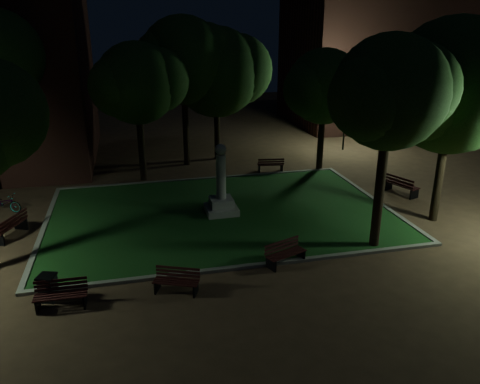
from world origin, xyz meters
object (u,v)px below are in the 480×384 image
(bench_left_side, at_px, (10,227))
(bench_far_side, at_px, (271,165))
(bench_west_near, at_px, (61,295))
(bench_near_left, at_px, (177,281))
(monument, at_px, (221,194))
(trash_bin, at_px, (48,288))
(bench_near_right, at_px, (285,254))
(bench_right_side, at_px, (400,186))
(bicycle, at_px, (4,203))

(bench_left_side, height_order, bench_far_side, bench_left_side)
(bench_left_side, bearing_deg, bench_west_near, 47.54)
(bench_near_left, relative_size, bench_far_side, 0.98)
(bench_near_left, bearing_deg, bench_far_side, 83.10)
(bench_near_left, height_order, bench_left_side, bench_left_side)
(monument, height_order, trash_bin, monument)
(bench_near_left, bearing_deg, bench_left_side, 159.98)
(bench_west_near, bearing_deg, bench_near_right, 9.04)
(bench_left_side, xyz_separation_m, bench_far_side, (12.84, 6.12, -0.06))
(bench_right_side, height_order, bench_far_side, bench_right_side)
(bench_right_side, xyz_separation_m, bench_far_side, (-5.23, 5.27, -0.08))
(bench_west_near, bearing_deg, bench_far_side, 50.44)
(bench_near_right, distance_m, bench_left_side, 11.10)
(bench_near_left, distance_m, bench_west_near, 3.51)
(bench_west_near, height_order, bicycle, bicycle)
(bench_far_side, bearing_deg, bench_west_near, 57.02)
(bench_near_right, bearing_deg, bicycle, 123.57)
(bench_near_left, distance_m, bench_left_side, 8.30)
(bench_west_near, height_order, trash_bin, trash_bin)
(bench_near_right, relative_size, trash_bin, 1.86)
(monument, relative_size, bench_near_right, 1.97)
(bench_near_left, xyz_separation_m, bench_far_side, (6.76, 11.78, 0.01))
(bench_left_side, relative_size, bench_far_side, 1.18)
(bench_near_left, distance_m, bench_far_side, 13.58)
(monument, distance_m, bench_right_side, 9.33)
(monument, xyz_separation_m, bench_near_right, (1.30, -5.10, -0.56))
(monument, distance_m, bench_near_right, 5.30)
(bench_right_side, height_order, trash_bin, bench_right_side)
(bench_west_near, distance_m, trash_bin, 0.64)
(bench_near_right, relative_size, bench_west_near, 1.04)
(bench_west_near, bearing_deg, bench_left_side, 115.74)
(monument, relative_size, bench_west_near, 2.04)
(bench_near_right, distance_m, bench_west_near, 7.56)
(bench_near_right, bearing_deg, monument, 82.97)
(bench_near_right, height_order, bench_right_side, bench_right_side)
(monument, bearing_deg, bench_west_near, -135.42)
(bicycle, bearing_deg, trash_bin, -138.59)
(bench_west_near, distance_m, bicycle, 9.34)
(bench_west_near, relative_size, bench_far_side, 1.00)
(bench_near_left, xyz_separation_m, bench_near_right, (3.98, 0.97, 0.02))
(bench_right_side, xyz_separation_m, trash_bin, (-15.93, -6.08, -0.02))
(bicycle, bearing_deg, bench_right_side, -75.10)
(bench_left_side, distance_m, bicycle, 3.12)
(bench_right_side, bearing_deg, monument, 71.88)
(bench_left_side, relative_size, bench_right_side, 0.97)
(trash_bin, bearing_deg, bench_near_left, -6.36)
(bench_near_left, bearing_deg, bench_west_near, -156.55)
(monument, xyz_separation_m, bench_west_near, (-6.19, -6.10, -0.56))
(bench_west_near, xyz_separation_m, bench_right_side, (15.50, 6.55, 0.07))
(bench_near_right, xyz_separation_m, bench_west_near, (-7.49, -1.00, 0.00))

